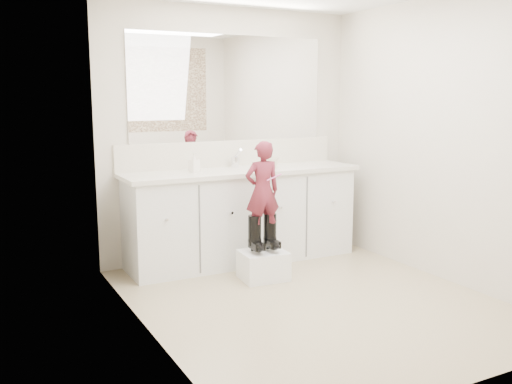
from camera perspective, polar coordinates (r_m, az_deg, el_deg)
floor at (r=4.54m, az=5.66°, el=-10.73°), size 3.00×3.00×0.00m
wall_back at (r=5.58m, az=-2.67°, el=5.79°), size 2.60×0.00×2.60m
wall_front at (r=3.14m, az=21.26°, el=2.09°), size 2.60×0.00×2.60m
wall_left at (r=3.71m, az=-11.07°, el=3.65°), size 0.00×3.00×3.00m
wall_right at (r=5.10m, az=18.23°, el=4.95°), size 0.00×3.00×3.00m
vanity_cabinet at (r=5.44m, az=-1.38°, el=-2.56°), size 2.20×0.55×0.85m
countertop at (r=5.35m, az=-1.32°, el=2.08°), size 2.28×0.58×0.04m
backsplash at (r=5.58m, az=-2.59°, el=3.88°), size 2.28×0.03×0.25m
mirror at (r=5.55m, az=-2.65°, el=10.32°), size 2.00×0.02×1.00m
dot_panel at (r=3.12m, az=21.64°, el=10.32°), size 2.00×0.01×1.20m
faucet at (r=5.49m, az=-2.09°, el=3.00°), size 0.08×0.08×0.10m
cup at (r=5.42m, az=1.69°, el=2.94°), size 0.13×0.13×0.10m
soap_bottle at (r=5.18m, az=-6.22°, el=2.95°), size 0.10×0.10×0.17m
step_stool at (r=4.97m, az=0.74°, el=-7.34°), size 0.41×0.35×0.25m
boot_left at (r=4.88m, az=-0.14°, el=-4.21°), size 0.14×0.22×0.32m
boot_right at (r=4.95m, az=1.40°, el=-4.01°), size 0.14×0.22×0.32m
toddler at (r=4.84m, az=0.64°, el=0.09°), size 0.33×0.23×0.85m
toothbrush at (r=4.78m, az=1.84°, el=1.48°), size 0.14×0.02×0.06m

